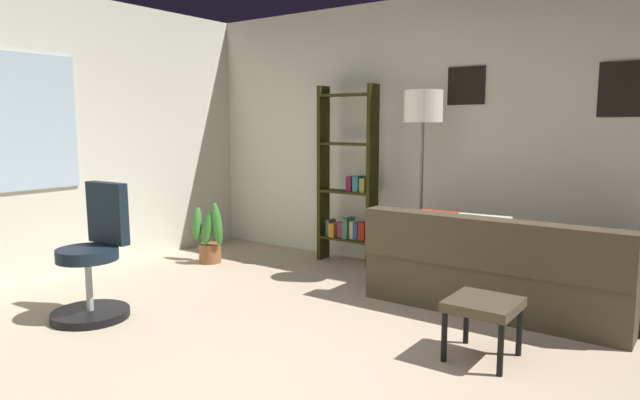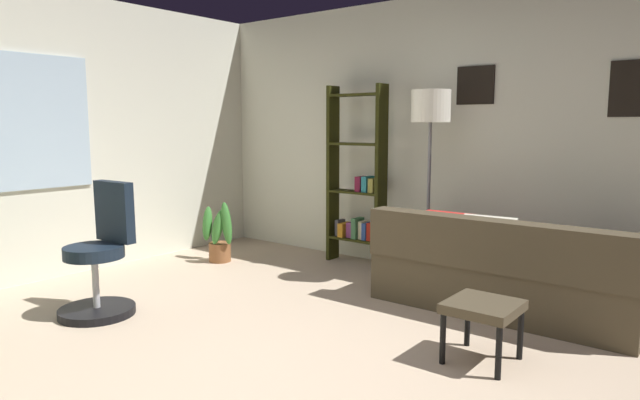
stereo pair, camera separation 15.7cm
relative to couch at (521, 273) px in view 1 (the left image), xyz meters
The scene contains 9 objects.
ground_plane 2.16m from the couch, 163.71° to the left, with size 5.26×6.37×0.10m, color #C1A98E.
wall_back_with_windows 4.48m from the couch, 118.33° to the left, with size 5.26×0.12×2.65m.
wall_right_with_frames 1.37m from the couch, 43.11° to the left, with size 0.12×6.37×2.65m.
couch is the anchor object (origin of this frame).
footstool 1.20m from the couch, behind, with size 0.42×0.40×0.38m.
office_chair 3.30m from the couch, 130.40° to the left, with size 0.56×0.56×1.00m.
bookshelf 1.99m from the couch, 78.91° to the left, with size 0.18×0.64×1.83m.
floor_lamp 1.53m from the couch, 82.08° to the left, with size 0.34×0.34×1.73m.
potted_plant 3.10m from the couch, 98.77° to the left, with size 0.32×0.48×0.65m.
Camera 1 is at (-2.43, -1.85, 1.44)m, focal length 31.67 mm.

